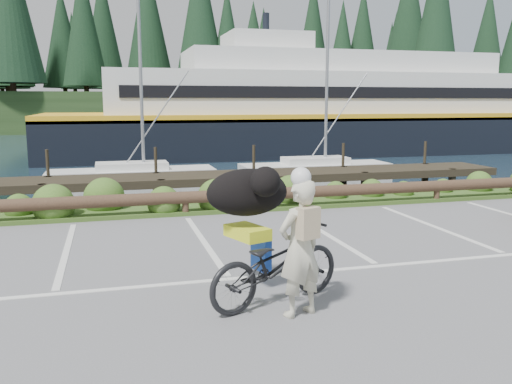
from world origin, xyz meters
TOP-DOWN VIEW (x-y plane):
  - ground at (0.00, 0.00)m, footprint 72.00×72.00m
  - harbor_backdrop at (0.39, 78.47)m, footprint 170.00×160.00m
  - vegetation_strip at (0.00, 5.30)m, footprint 34.00×1.60m
  - log_rail at (0.00, 4.60)m, footprint 32.00×0.30m
  - bicycle at (0.40, -1.58)m, footprint 2.26×1.45m
  - cyclist at (0.57, -2.04)m, footprint 0.77×0.64m
  - dog at (0.15, -0.93)m, footprint 0.97×1.33m

SIDE VIEW (x-z plane):
  - harbor_backdrop at x=0.39m, z-range -15.00..15.00m
  - ground at x=0.00m, z-range 0.00..0.00m
  - log_rail at x=0.00m, z-range -0.30..0.30m
  - vegetation_strip at x=0.00m, z-range 0.00..0.10m
  - bicycle at x=0.40m, z-range 0.00..1.12m
  - cyclist at x=0.57m, z-range 0.00..1.80m
  - dog at x=0.15m, z-range 1.12..1.81m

